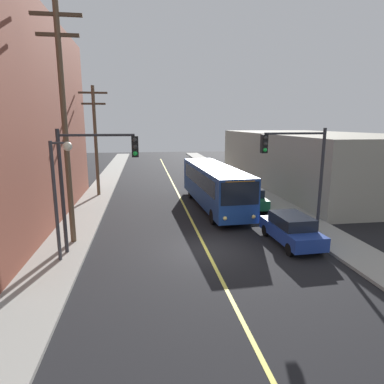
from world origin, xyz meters
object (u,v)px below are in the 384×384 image
at_px(utility_pole_near, 64,119).
at_px(traffic_signal_right_corner, 297,161).
at_px(parked_car_green, 249,197).
at_px(traffic_signal_left_corner, 94,168).
at_px(parked_car_blue, 291,229).
at_px(street_lamp_left, 59,184).
at_px(city_bus, 214,184).
at_px(utility_pole_mid, 95,136).

xyz_separation_m(utility_pole_near, traffic_signal_right_corner, (12.34, -0.35, -2.31)).
relative_size(parked_car_green, traffic_signal_left_corner, 0.74).
distance_m(parked_car_blue, street_lamp_left, 11.87).
bearing_deg(city_bus, traffic_signal_right_corner, -65.23).
relative_size(parked_car_blue, utility_pole_near, 0.38).
xyz_separation_m(city_bus, parked_car_green, (2.62, -0.61, -0.98)).
height_order(city_bus, parked_car_green, city_bus).
bearing_deg(street_lamp_left, traffic_signal_right_corner, 9.78).
distance_m(utility_pole_near, utility_pole_mid, 12.11).
height_order(parked_car_green, street_lamp_left, street_lamp_left).
bearing_deg(parked_car_blue, street_lamp_left, -176.35).
bearing_deg(parked_car_green, traffic_signal_left_corner, -143.61).
bearing_deg(traffic_signal_left_corner, parked_car_blue, -1.03).
xyz_separation_m(parked_car_green, street_lamp_left, (-11.65, -8.46, 2.90)).
relative_size(parked_car_blue, street_lamp_left, 0.81).
height_order(utility_pole_mid, traffic_signal_right_corner, utility_pole_mid).
bearing_deg(city_bus, parked_car_green, -13.06).
relative_size(parked_car_green, street_lamp_left, 0.81).
height_order(parked_car_blue, parked_car_green, same).
relative_size(city_bus, parked_car_green, 2.76).
xyz_separation_m(parked_car_blue, traffic_signal_right_corner, (0.75, 1.38, 3.46)).
height_order(utility_pole_near, traffic_signal_right_corner, utility_pole_near).
xyz_separation_m(traffic_signal_right_corner, street_lamp_left, (-12.24, -2.11, -0.56)).
bearing_deg(utility_pole_near, utility_pole_mid, 90.90).
bearing_deg(traffic_signal_right_corner, city_bus, 114.77).
xyz_separation_m(city_bus, street_lamp_left, (-9.03, -9.07, 1.92)).
distance_m(traffic_signal_right_corner, street_lamp_left, 12.43).
height_order(parked_car_blue, utility_pole_near, utility_pole_near).
bearing_deg(street_lamp_left, utility_pole_near, 92.49).
xyz_separation_m(parked_car_green, utility_pole_near, (-11.76, -5.99, 5.77)).
xyz_separation_m(utility_pole_near, street_lamp_left, (0.11, -2.46, -2.87)).
relative_size(city_bus, traffic_signal_right_corner, 2.04).
distance_m(utility_pole_mid, traffic_signal_left_corner, 13.73).
height_order(city_bus, utility_pole_mid, utility_pole_mid).
bearing_deg(utility_pole_mid, street_lamp_left, -88.83).
bearing_deg(city_bus, traffic_signal_left_corner, -133.03).
relative_size(parked_car_green, utility_pole_mid, 0.47).
bearing_deg(parked_car_blue, utility_pole_near, 171.51).
height_order(traffic_signal_right_corner, street_lamp_left, traffic_signal_right_corner).
height_order(parked_car_blue, street_lamp_left, street_lamp_left).
bearing_deg(street_lamp_left, parked_car_green, 35.98).
bearing_deg(parked_car_blue, traffic_signal_right_corner, 61.29).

